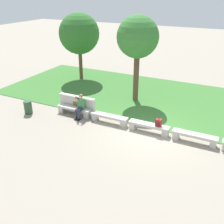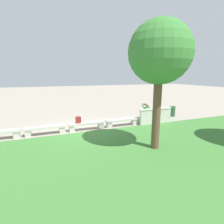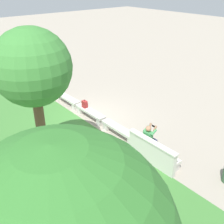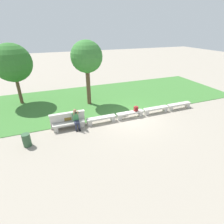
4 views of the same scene
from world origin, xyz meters
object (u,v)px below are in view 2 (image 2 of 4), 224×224
bench_mid (87,125)px  bench_far (45,129)px  trash_bin (172,111)px  person_photographer (146,112)px  bench_near (122,121)px  bench_main (152,118)px  backpack (78,120)px  tree_behind_wall (160,54)px

bench_mid → bench_far: 2.20m
bench_far → trash_bin: size_ratio=2.72×
person_photographer → bench_near: bearing=2.6°
bench_mid → person_photographer: (-3.91, -0.08, 0.43)m
bench_main → backpack: 4.87m
backpack → trash_bin: bearing=-172.3°
bench_far → tree_behind_wall: size_ratio=0.39×
backpack → tree_behind_wall: 5.48m
bench_main → person_photographer: 0.65m
tree_behind_wall → person_photographer: bearing=-116.0°
backpack → trash_bin: (-7.30, -0.99, -0.25)m
bench_main → bench_near: 2.20m
bench_far → bench_near: bearing=180.0°
bench_near → tree_behind_wall: tree_behind_wall is taller
bench_mid → tree_behind_wall: 5.48m
bench_near → trash_bin: 4.74m
bench_main → backpack: bearing=-0.0°
bench_far → tree_behind_wall: tree_behind_wall is taller
tree_behind_wall → backpack: bearing=-53.9°
bench_main → trash_bin: trash_bin is taller
bench_near → trash_bin: trash_bin is taller
bench_far → backpack: (-1.74, -0.00, 0.32)m
backpack → bench_near: bearing=179.9°
backpack → tree_behind_wall: tree_behind_wall is taller
bench_mid → tree_behind_wall: tree_behind_wall is taller
bench_near → trash_bin: bearing=-167.9°
bench_main → bench_far: 6.59m
bench_far → trash_bin: (-9.03, -0.99, 0.07)m
person_photographer → backpack: size_ratio=3.08×
backpack → bench_mid: bearing=179.6°
bench_far → person_photographer: 6.13m
person_photographer → tree_behind_wall: size_ratio=0.26×
bench_near → bench_far: size_ratio=1.00×
person_photographer → bench_far: bearing=0.7°
bench_main → bench_near: size_ratio=1.00×
bench_far → backpack: backpack is taller
bench_far → trash_bin: bearing=-173.7°
bench_main → backpack: (4.86, -0.00, 0.32)m
bench_main → bench_mid: bearing=0.0°
trash_bin → backpack: bearing=7.7°
bench_near → bench_far: bearing=0.0°
bench_main → bench_mid: 4.39m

